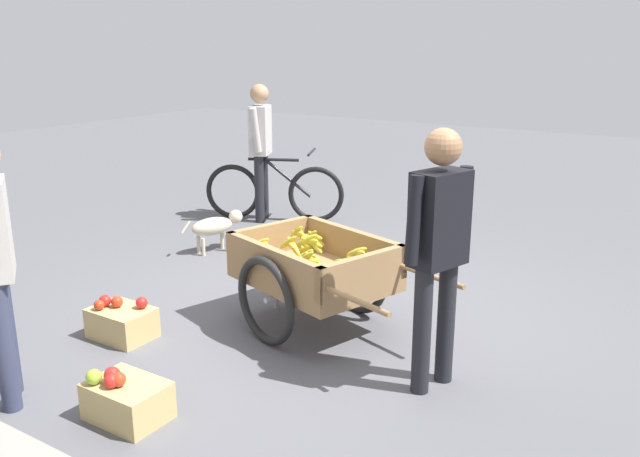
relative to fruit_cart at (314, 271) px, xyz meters
The scene contains 8 objects.
ground_plane 0.45m from the fruit_cart, 97.11° to the right, with size 24.00×24.00×0.00m, color #56565B.
fruit_cart is the anchor object (origin of this frame).
vendor_person 1.26m from the fruit_cart, 162.42° to the left, with size 0.29×0.53×1.60m.
bicycle 3.10m from the fruit_cart, 48.23° to the right, with size 1.54×0.76×0.85m.
cyclist_person 3.19m from the fruit_cart, 45.60° to the right, with size 0.32×0.54×1.59m.
dog 2.11m from the fruit_cart, 28.77° to the right, with size 0.34×0.63×0.40m.
apple_crate 1.67m from the fruit_cart, 82.55° to the left, with size 0.44×0.32×0.31m.
mixed_fruit_crate 1.43m from the fruit_cart, 40.01° to the left, with size 0.44×0.32×0.31m.
Camera 1 is at (-2.49, 3.96, 2.07)m, focal length 37.27 mm.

